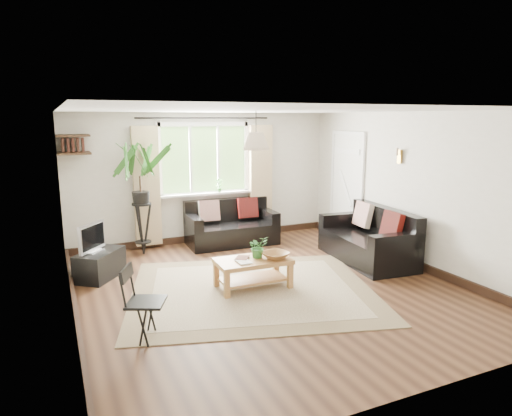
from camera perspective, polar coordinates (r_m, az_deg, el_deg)
name	(u,v)px	position (r m, az deg, el deg)	size (l,w,h in m)	color
floor	(268,288)	(6.40, 1.50, -9.91)	(5.50, 5.50, 0.00)	black
ceiling	(269,110)	(5.97, 1.62, 12.12)	(5.50, 5.50, 0.00)	white
wall_back	(204,178)	(8.60, -6.48, 3.77)	(5.00, 0.02, 2.40)	beige
wall_front	(420,260)	(3.86, 19.77, -6.14)	(5.00, 0.02, 2.40)	beige
wall_left	(66,219)	(5.48, -22.68, -1.30)	(0.02, 5.50, 2.40)	beige
wall_right	(413,190)	(7.49, 19.04, 2.12)	(0.02, 5.50, 2.40)	beige
rug	(252,290)	(6.29, -0.45, -10.20)	(3.21, 2.76, 0.02)	beige
window	(205,159)	(8.52, -6.44, 6.07)	(2.50, 0.16, 2.16)	white
door	(347,188)	(8.80, 11.25, 2.48)	(0.06, 0.96, 2.06)	silver
corner_shelf	(73,144)	(7.89, -21.88, 7.40)	(0.50, 0.50, 0.34)	black
pendant_lamp	(256,137)	(6.34, 0.00, 8.91)	(0.36, 0.36, 0.54)	beige
wall_sconce	(398,154)	(7.60, 17.37, 6.45)	(0.12, 0.12, 0.28)	beige
sofa_back	(232,224)	(8.43, -3.06, -1.98)	(1.62, 0.81, 0.76)	black
sofa_right	(367,236)	(7.65, 13.70, -3.44)	(0.87, 1.75, 0.82)	black
coffee_table	(253,273)	(6.32, -0.38, -8.18)	(1.01, 0.55, 0.41)	brown
table_plant	(258,247)	(6.28, 0.24, -4.87)	(0.27, 0.23, 0.30)	#2F6C2B
bowl	(275,255)	(6.27, 2.44, -5.93)	(0.36, 0.36, 0.09)	brown
book_a	(238,263)	(6.08, -2.32, -6.83)	(0.17, 0.24, 0.02)	silver
book_b	(236,258)	(6.28, -2.49, -6.22)	(0.17, 0.22, 0.02)	#512C20
tv_stand	(100,264)	(7.08, -18.92, -6.69)	(0.75, 0.42, 0.40)	black
tv	(92,237)	(6.96, -19.85, -3.43)	(0.58, 0.19, 0.44)	#A5A5AA
palm_stand	(141,199)	(7.92, -14.17, 1.09)	(0.75, 0.75, 1.92)	black
folding_chair	(146,303)	(5.00, -13.55, -11.53)	(0.41, 0.41, 0.80)	black
sill_plant	(219,185)	(8.58, -4.62, 2.88)	(0.14, 0.10, 0.27)	#2D6023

